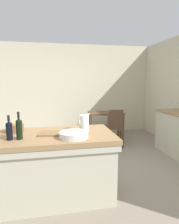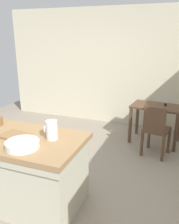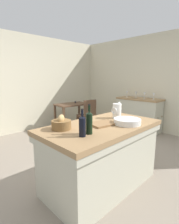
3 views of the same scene
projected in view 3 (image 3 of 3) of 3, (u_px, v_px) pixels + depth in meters
ground_plane at (90, 161)px, 3.09m from camera, size 6.76×6.76×0.00m
wall_back at (22, 84)px, 4.65m from camera, size 5.32×0.12×2.60m
wall_right at (159, 84)px, 4.62m from camera, size 0.12×5.20×2.60m
island_table at (101, 153)px, 2.33m from camera, size 1.61×0.88×0.87m
side_cabinet at (138, 114)px, 4.80m from camera, size 0.52×1.22×0.92m
writing_desk at (72, 108)px, 4.90m from camera, size 0.95×0.65×0.79m
wooden_chair at (88, 115)px, 4.56m from camera, size 0.48×0.48×0.91m
pitcher at (117, 111)px, 2.59m from camera, size 0.17×0.13×0.26m
wash_bowl at (127, 121)px, 2.27m from camera, size 0.35×0.35×0.07m
bread_basket at (61, 124)px, 2.04m from camera, size 0.23×0.23×0.18m
cutting_board at (103, 124)px, 2.25m from camera, size 0.38×0.29×0.02m
wine_bottle_dark at (89, 122)px, 1.86m from camera, size 0.07×0.07×0.33m
wine_bottle_amber at (82, 125)px, 1.78m from camera, size 0.07×0.07×0.29m
wine_glass_far_left at (154, 95)px, 4.38m from camera, size 0.07×0.07×0.17m
wine_glass_left at (144, 94)px, 4.57m from camera, size 0.07×0.07×0.17m
wine_glass_middle at (136, 93)px, 4.79m from camera, size 0.07×0.07×0.17m
wine_glass_right at (127, 93)px, 4.97m from camera, size 0.07×0.07×0.17m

